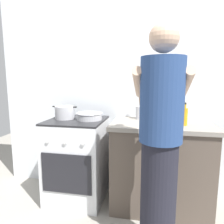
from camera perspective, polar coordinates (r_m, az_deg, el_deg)
name	(u,v)px	position (r m, az deg, el deg)	size (l,w,h in m)	color
ground	(105,208)	(2.39, -1.91, -24.85)	(6.00, 6.00, 0.00)	gray
back_wall	(131,86)	(2.45, 5.22, 7.06)	(3.20, 0.10, 2.50)	silver
countertop	(160,165)	(2.26, 13.07, -14.11)	(1.00, 0.60, 0.90)	brown
stove_range	(77,159)	(2.40, -9.52, -12.69)	(0.60, 0.62, 0.90)	silver
pot	(65,113)	(2.34, -12.85, -0.14)	(0.28, 0.21, 0.14)	#B2B2B7
mixing_bowl	(89,116)	(2.25, -6.24, -1.04)	(0.28, 0.28, 0.08)	#B7B7BC
utensil_crock	(140,111)	(2.28, 7.78, 0.20)	(0.10, 0.10, 0.30)	silver
spice_bottle	(166,121)	(2.05, 14.57, -2.31)	(0.04, 0.04, 0.08)	silver
oil_bottle	(184,116)	(2.07, 19.23, -1.06)	(0.06, 0.06, 0.22)	gold
person	(160,146)	(1.53, 13.05, -9.17)	(0.41, 0.50, 1.70)	black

